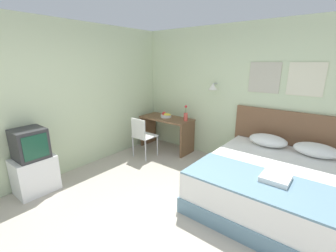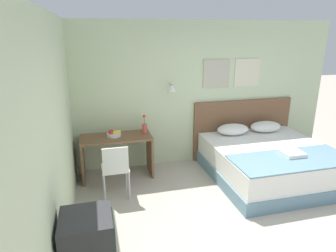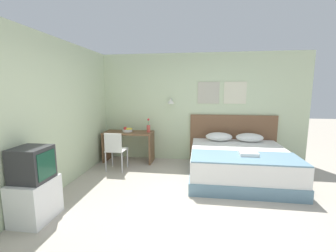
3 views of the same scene
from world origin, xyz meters
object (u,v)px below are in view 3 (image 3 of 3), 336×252
at_px(flower_vase, 148,128).
at_px(fruit_bowl, 127,130).
at_px(pillow_left, 219,137).
at_px(headboard, 232,139).
at_px(throw_blanket, 245,157).
at_px(bed, 239,164).
at_px(television, 32,164).
at_px(folded_towel_near_foot, 248,153).
at_px(desk_chair, 115,148).
at_px(tv_stand, 35,200).
at_px(pillow_right, 250,137).
at_px(desk, 129,141).

bearing_deg(flower_vase, fruit_bowl, -178.39).
xyz_separation_m(pillow_left, fruit_bowl, (-2.22, -0.02, 0.11)).
bearing_deg(headboard, throw_blanket, -90.00).
distance_m(bed, throw_blanket, 0.66).
bearing_deg(fruit_bowl, television, -99.08).
height_order(throw_blanket, flower_vase, flower_vase).
bearing_deg(folded_towel_near_foot, flower_vase, 150.64).
relative_size(folded_towel_near_foot, television, 0.72).
distance_m(desk_chair, flower_vase, 1.01).
xyz_separation_m(pillow_left, desk_chair, (-2.27, -0.75, -0.17)).
height_order(bed, desk_chair, desk_chair).
height_order(folded_towel_near_foot, tv_stand, folded_towel_near_foot).
bearing_deg(throw_blanket, tv_stand, -155.39).
bearing_deg(pillow_left, flower_vase, 180.00).
distance_m(fruit_bowl, television, 2.72).
xyz_separation_m(pillow_left, pillow_right, (0.69, 0.00, 0.00)).
relative_size(throw_blanket, desk, 1.57).
bearing_deg(television, desk_chair, 79.00).
height_order(tv_stand, television, television).
relative_size(desk, desk_chair, 1.40).
relative_size(pillow_left, desk, 0.51).
bearing_deg(flower_vase, headboard, 7.81).
distance_m(pillow_right, throw_blanket, 1.38).
distance_m(pillow_left, folded_towel_near_foot, 1.26).
height_order(headboard, desk, headboard).
height_order(headboard, television, headboard).
xyz_separation_m(folded_towel_near_foot, television, (-3.08, -1.52, 0.16)).
relative_size(pillow_left, throw_blanket, 0.33).
bearing_deg(fruit_bowl, pillow_right, 0.29).
bearing_deg(pillow_right, fruit_bowl, -179.71).
bearing_deg(tv_stand, pillow_left, 45.52).
xyz_separation_m(flower_vase, tv_stand, (-0.97, -2.71, -0.58)).
distance_m(pillow_left, throw_blanket, 1.38).
bearing_deg(folded_towel_near_foot, pillow_left, 109.61).
xyz_separation_m(pillow_left, television, (-2.65, -2.71, 0.11)).
bearing_deg(fruit_bowl, flower_vase, 1.61).
relative_size(headboard, flower_vase, 6.05).
bearing_deg(desk, desk_chair, -96.58).
height_order(pillow_left, desk, pillow_left).
bearing_deg(tv_stand, folded_towel_near_foot, 26.21).
bearing_deg(television, pillow_right, 38.94).
xyz_separation_m(pillow_right, fruit_bowl, (-2.92, -0.02, 0.11)).
relative_size(desk_chair, flower_vase, 2.52).
distance_m(flower_vase, tv_stand, 2.93).
xyz_separation_m(bed, television, (-3.00, -1.96, 0.50)).
xyz_separation_m(pillow_right, television, (-3.35, -2.71, 0.11)).
distance_m(throw_blanket, fruit_bowl, 2.89).
distance_m(throw_blanket, tv_stand, 3.32).
xyz_separation_m(headboard, television, (-3.00, -2.99, 0.21)).
distance_m(folded_towel_near_foot, television, 3.43).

